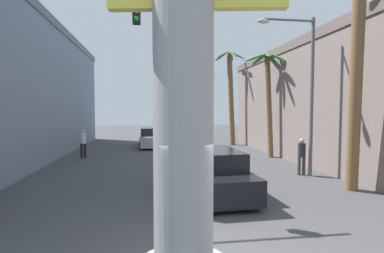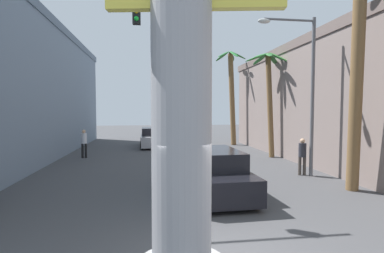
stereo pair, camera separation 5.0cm
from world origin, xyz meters
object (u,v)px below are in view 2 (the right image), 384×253
car_far (153,138)px  pedestrian_mid_right (302,154)px  palm_tree_near_right (360,52)px  pedestrian_far_left (84,141)px  palm_tree_far_right (232,92)px  street_lamp (304,80)px  palm_tree_mid_right (269,88)px  neon_sign_pole (182,43)px  traffic_light_mast (42,58)px  car_lead (211,172)px

car_far → pedestrian_mid_right: pedestrian_mid_right is taller
palm_tree_near_right → pedestrian_far_left: bearing=140.0°
pedestrian_mid_right → pedestrian_far_left: (-10.93, 6.56, 0.05)m
palm_tree_far_right → car_far: bearing=-174.4°
street_lamp → palm_tree_mid_right: (0.71, 5.56, 0.06)m
neon_sign_pole → pedestrian_mid_right: bearing=52.6°
neon_sign_pole → palm_tree_mid_right: bearing=62.9°
street_lamp → traffic_light_mast: (-9.88, -3.12, 0.22)m
palm_tree_near_right → pedestrian_far_left: size_ratio=4.90×
neon_sign_pole → palm_tree_far_right: size_ratio=1.15×
traffic_light_mast → palm_tree_far_right: bearing=57.2°
street_lamp → car_lead: street_lamp is taller
palm_tree_near_right → palm_tree_mid_right: 8.36m
palm_tree_far_right → street_lamp: bearing=-91.0°
neon_sign_pole → traffic_light_mast: neon_sign_pole is taller
palm_tree_mid_right → pedestrian_mid_right: 6.34m
traffic_light_mast → car_lead: bearing=11.9°
palm_tree_near_right → neon_sign_pole: bearing=-141.8°
pedestrian_mid_right → street_lamp: bearing=-117.2°
neon_sign_pole → palm_tree_far_right: neon_sign_pole is taller
pedestrian_mid_right → pedestrian_far_left: bearing=149.0°
palm_tree_mid_right → pedestrian_mid_right: bearing=-96.3°
palm_tree_far_right → car_lead: bearing=-108.3°
car_lead → pedestrian_mid_right: (4.70, 2.23, 0.24)m
pedestrian_far_left → palm_tree_far_right: bearing=27.5°
palm_tree_near_right → pedestrian_mid_right: bearing=98.7°
street_lamp → car_lead: bearing=-156.4°
car_lead → palm_tree_far_right: bearing=71.7°
traffic_light_mast → palm_tree_mid_right: (10.58, 8.68, -0.15)m
pedestrian_far_left → palm_tree_mid_right: bearing=-6.0°
street_lamp → traffic_light_mast: bearing=-162.5°
car_lead → palm_tree_mid_right: (5.30, 7.57, 3.61)m
street_lamp → palm_tree_mid_right: size_ratio=1.07×
street_lamp → palm_tree_near_right: bearing=-78.4°
car_lead → palm_tree_far_right: palm_tree_far_right is taller
palm_tree_far_right → pedestrian_mid_right: (-0.11, -12.32, -3.58)m
palm_tree_far_right → palm_tree_mid_right: 7.00m
neon_sign_pole → traffic_light_mast: 6.22m
street_lamp → car_lead: 6.14m
palm_tree_near_right → pedestrian_far_left: 15.39m
neon_sign_pole → car_lead: size_ratio=1.81×
palm_tree_near_right → street_lamp: bearing=101.6°
neon_sign_pole → street_lamp: neon_sign_pole is taller
palm_tree_near_right → palm_tree_mid_right: palm_tree_near_right is taller
traffic_light_mast → palm_tree_mid_right: bearing=39.4°
traffic_light_mast → pedestrian_far_left: traffic_light_mast is taller
palm_tree_far_right → pedestrian_mid_right: bearing=-90.5°
car_lead → pedestrian_far_left: size_ratio=2.89×
car_lead → pedestrian_far_left: bearing=125.3°
car_lead → neon_sign_pole: bearing=-105.7°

